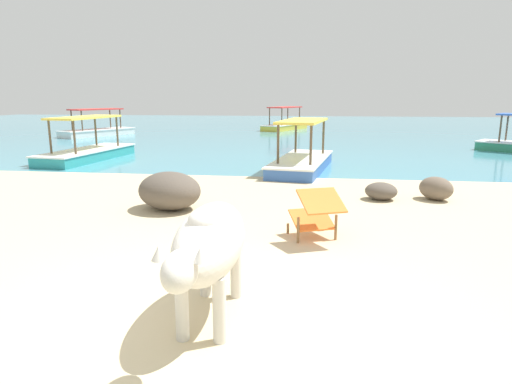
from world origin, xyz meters
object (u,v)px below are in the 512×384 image
Objects in this scene: boat_white at (98,130)px; boat_yellow at (285,125)px; deck_chair_far at (316,212)px; boat_blue at (302,160)px; boat_teal at (87,151)px; cow at (209,244)px.

boat_yellow is at bearing 146.88° from boat_white.
deck_chair_far is 19.74m from boat_yellow.
boat_blue is at bearing 29.85° from boat_yellow.
boat_yellow is at bearing 164.78° from boat_teal.
cow is at bearing 26.41° from boat_yellow.
boat_blue and boat_yellow have the same top height.
boat_white is at bearing -148.86° from boat_teal.
cow is 19.30m from boat_white.
cow is at bearing -175.35° from boat_blue.
boat_white is at bearing 57.14° from boat_blue.
boat_white is 0.99× the size of boat_yellow.
boat_teal is at bearing 51.45° from boat_white.
deck_chair_far is 0.24× the size of boat_teal.
boat_yellow is at bearing -178.64° from cow.
boat_white is (-9.50, 16.79, -0.42)m from cow.
boat_blue and boat_white have the same top height.
deck_chair_far is 0.24× the size of boat_yellow.
cow is at bearing 39.36° from boat_teal.
cow is at bearing 136.68° from deck_chair_far.
cow is at bearing 56.02° from boat_white.
boat_white is 1.01× the size of boat_teal.
boat_yellow is 13.85m from boat_teal.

